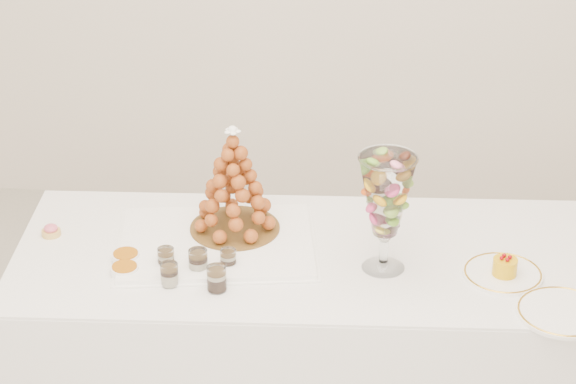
# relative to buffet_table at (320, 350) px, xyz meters

# --- Properties ---
(buffet_table) EXTENTS (1.89, 0.85, 0.70)m
(buffet_table) POSITION_rel_buffet_table_xyz_m (0.00, 0.00, 0.00)
(buffet_table) COLOR white
(buffet_table) RESTS_ON ground
(lace_tray) EXTENTS (0.64, 0.52, 0.02)m
(lace_tray) POSITION_rel_buffet_table_xyz_m (-0.32, 0.02, 0.36)
(lace_tray) COLOR white
(lace_tray) RESTS_ON buffet_table
(macaron_vase) EXTENTS (0.16, 0.16, 0.36)m
(macaron_vase) POSITION_rel_buffet_table_xyz_m (0.18, -0.06, 0.58)
(macaron_vase) COLOR white
(macaron_vase) RESTS_ON buffet_table
(cake_plate) EXTENTS (0.23, 0.23, 0.01)m
(cake_plate) POSITION_rel_buffet_table_xyz_m (0.53, -0.07, 0.36)
(cake_plate) COLOR white
(cake_plate) RESTS_ON buffet_table
(spare_plate) EXTENTS (0.25, 0.25, 0.01)m
(spare_plate) POSITION_rel_buffet_table_xyz_m (0.68, -0.25, 0.36)
(spare_plate) COLOR white
(spare_plate) RESTS_ON buffet_table
(pink_tart) EXTENTS (0.06, 0.06, 0.04)m
(pink_tart) POSITION_rel_buffet_table_xyz_m (-0.84, 0.03, 0.37)
(pink_tart) COLOR tan
(pink_tart) RESTS_ON buffet_table
(verrine_a) EXTENTS (0.05, 0.05, 0.07)m
(verrine_a) POSITION_rel_buffet_table_xyz_m (-0.45, -0.13, 0.38)
(verrine_a) COLOR white
(verrine_a) RESTS_ON buffet_table
(verrine_b) EXTENTS (0.07, 0.07, 0.07)m
(verrine_b) POSITION_rel_buffet_table_xyz_m (-0.35, -0.14, 0.39)
(verrine_b) COLOR white
(verrine_b) RESTS_ON buffet_table
(verrine_c) EXTENTS (0.06, 0.06, 0.06)m
(verrine_c) POSITION_rel_buffet_table_xyz_m (-0.26, -0.11, 0.38)
(verrine_c) COLOR white
(verrine_c) RESTS_ON buffet_table
(verrine_d) EXTENTS (0.07, 0.07, 0.07)m
(verrine_d) POSITION_rel_buffet_table_xyz_m (-0.42, -0.21, 0.39)
(verrine_d) COLOR white
(verrine_d) RESTS_ON buffet_table
(verrine_e) EXTENTS (0.07, 0.07, 0.07)m
(verrine_e) POSITION_rel_buffet_table_xyz_m (-0.28, -0.23, 0.39)
(verrine_e) COLOR white
(verrine_e) RESTS_ON buffet_table
(ramekin_back) EXTENTS (0.08, 0.08, 0.03)m
(ramekin_back) POSITION_rel_buffet_table_xyz_m (-0.57, -0.10, 0.36)
(ramekin_back) COLOR white
(ramekin_back) RESTS_ON buffet_table
(ramekin_front) EXTENTS (0.08, 0.08, 0.03)m
(ramekin_front) POSITION_rel_buffet_table_xyz_m (-0.56, -0.17, 0.36)
(ramekin_front) COLOR white
(ramekin_front) RESTS_ON buffet_table
(croquembouche) EXTENTS (0.28, 0.28, 0.34)m
(croquembouche) POSITION_rel_buffet_table_xyz_m (-0.27, 0.09, 0.54)
(croquembouche) COLOR brown
(croquembouche) RESTS_ON lace_tray
(mousse_cake) EXTENTS (0.07, 0.07, 0.06)m
(mousse_cake) POSITION_rel_buffet_table_xyz_m (0.53, -0.08, 0.39)
(mousse_cake) COLOR #D9A30A
(mousse_cake) RESTS_ON cake_plate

